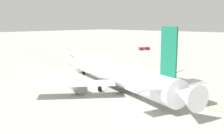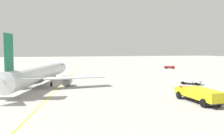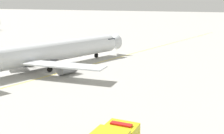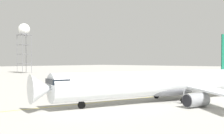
# 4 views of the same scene
# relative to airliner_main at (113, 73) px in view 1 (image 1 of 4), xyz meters

# --- Properties ---
(ground_plane) EXTENTS (600.00, 600.00, 0.00)m
(ground_plane) POSITION_rel_airliner_main_xyz_m (-0.56, -0.03, -2.95)
(ground_plane) COLOR #ADAAA3
(airliner_main) EXTENTS (42.79, 31.98, 12.06)m
(airliner_main) POSITION_rel_airliner_main_xyz_m (0.00, 0.00, 0.00)
(airliner_main) COLOR silver
(airliner_main) RESTS_ON ground_plane
(ops_pickup_truck) EXTENTS (3.87, 5.36, 1.41)m
(ops_pickup_truck) POSITION_rel_airliner_main_xyz_m (37.95, -62.56, -2.15)
(ops_pickup_truck) COLOR #232326
(ops_pickup_truck) RESTS_ON ground_plane
(taxiway_centreline) EXTENTS (167.06, 41.87, 0.01)m
(taxiway_centreline) POSITION_rel_airliner_main_xyz_m (-0.04, -5.50, -2.95)
(taxiway_centreline) COLOR yellow
(taxiway_centreline) RESTS_ON ground_plane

